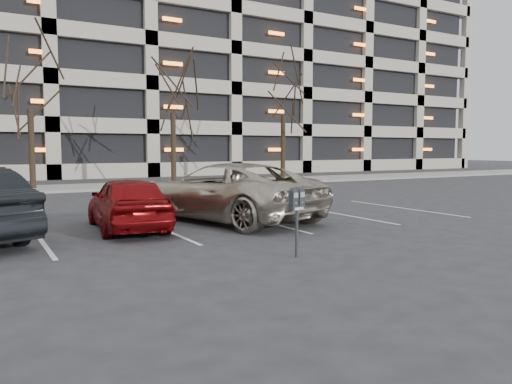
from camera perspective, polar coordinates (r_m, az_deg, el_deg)
ground at (r=11.22m, az=-0.28°, el=-5.21°), size 140.00×140.00×0.00m
sidewalk at (r=26.27m, az=-17.58°, el=0.56°), size 80.00×4.00×0.12m
stall_lines at (r=12.74m, az=-10.91°, el=-4.04°), size 16.90×5.20×0.00m
parking_garage at (r=47.39m, az=-7.84°, el=13.78°), size 52.00×20.00×19.00m
tree_b at (r=26.08m, az=-24.59°, el=13.74°), size 3.75×3.75×8.51m
tree_c at (r=27.63m, az=-9.55°, el=13.79°), size 3.80×3.80×8.64m
tree_d at (r=30.75m, az=3.14°, el=13.23°), size 3.89×3.89×8.84m
parking_meter at (r=9.11m, az=4.70°, el=-1.51°), size 0.34×0.19×1.25m
suv_silver at (r=13.82m, az=-3.35°, el=0.05°), size 4.09×6.25×1.60m
car_red at (r=12.60m, az=-14.43°, el=-1.19°), size 1.88×4.02×1.33m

